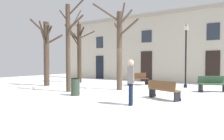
% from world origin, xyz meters
% --- Properties ---
extents(ground_plane, '(31.10, 31.10, 0.00)m').
position_xyz_m(ground_plane, '(0.00, 0.00, 0.00)').
color(ground_plane, white).
extents(building_facade, '(19.44, 0.60, 6.14)m').
position_xyz_m(building_facade, '(0.00, 7.79, 3.13)').
color(building_facade, '#BCB29E').
rests_on(building_facade, ground).
extents(tree_center, '(2.01, 1.87, 4.78)m').
position_xyz_m(tree_center, '(-4.71, 0.22, 2.56)').
color(tree_center, '#423326').
rests_on(tree_center, ground).
extents(tree_left_of_center, '(2.25, 1.22, 5.32)m').
position_xyz_m(tree_left_of_center, '(-1.23, -1.12, 2.67)').
color(tree_left_of_center, '#423326').
rests_on(tree_left_of_center, ground).
extents(tree_foreground, '(2.15, 2.27, 4.85)m').
position_xyz_m(tree_foreground, '(-4.34, 3.25, 2.73)').
color(tree_foreground, '#382B1E').
rests_on(tree_foreground, ground).
extents(tree_right_of_center, '(2.73, 2.15, 5.20)m').
position_xyz_m(tree_right_of_center, '(0.80, 1.10, 2.65)').
color(tree_right_of_center, '#4C3D2D').
rests_on(tree_right_of_center, ground).
extents(streetlamp, '(0.30, 0.30, 4.21)m').
position_xyz_m(streetlamp, '(3.93, 4.44, 2.56)').
color(streetlamp, black).
rests_on(streetlamp, ground).
extents(litter_bin, '(0.47, 0.47, 0.87)m').
position_xyz_m(litter_bin, '(0.01, -1.95, 0.44)').
color(litter_bin, '#2D3D2D').
rests_on(litter_bin, ground).
extents(bench_facing_shops, '(1.55, 1.29, 0.90)m').
position_xyz_m(bench_facing_shops, '(5.67, 3.14, 0.45)').
color(bench_facing_shops, '#2D4C33').
rests_on(bench_facing_shops, ground).
extents(bench_near_center_tree, '(1.25, 1.60, 0.90)m').
position_xyz_m(bench_near_center_tree, '(0.58, 4.17, 0.47)').
color(bench_near_center_tree, '#51331E').
rests_on(bench_near_center_tree, ground).
extents(bench_back_to_back_left, '(1.60, 1.00, 0.85)m').
position_xyz_m(bench_back_to_back_left, '(4.09, -0.65, 0.43)').
color(bench_back_to_back_left, brown).
rests_on(bench_back_to_back_left, ground).
extents(person_near_bench, '(0.33, 0.43, 1.77)m').
position_xyz_m(person_near_bench, '(3.44, -2.56, 0.99)').
color(person_near_bench, black).
rests_on(person_near_bench, ground).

